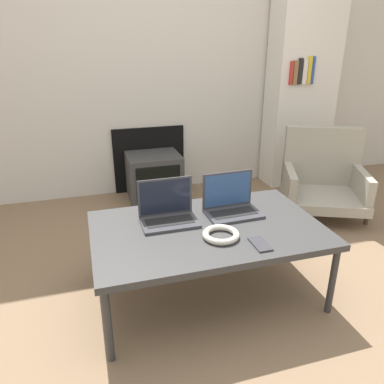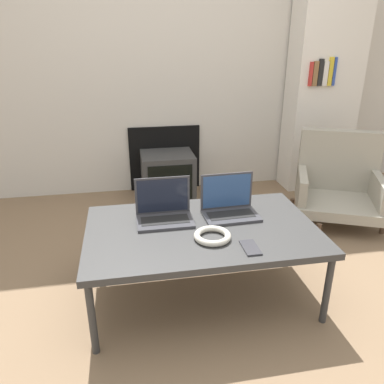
{
  "view_description": "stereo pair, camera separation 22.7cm",
  "coord_description": "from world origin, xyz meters",
  "px_view_note": "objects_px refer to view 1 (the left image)",
  "views": [
    {
      "loc": [
        -0.6,
        -1.5,
        1.39
      ],
      "look_at": [
        0.0,
        0.52,
        0.52
      ],
      "focal_mm": 35.0,
      "sensor_mm": 36.0,
      "label": 1
    },
    {
      "loc": [
        -0.38,
        -1.55,
        1.39
      ],
      "look_at": [
        0.0,
        0.52,
        0.52
      ],
      "focal_mm": 35.0,
      "sensor_mm": 36.0,
      "label": 2
    }
  ],
  "objects_px": {
    "laptop_right": "(231,204)",
    "tv": "(154,177)",
    "phone": "(260,244)",
    "armchair": "(322,177)",
    "laptop_left": "(168,212)",
    "headphones": "(221,235)"
  },
  "relations": [
    {
      "from": "laptop_right",
      "to": "headphones",
      "type": "relative_size",
      "value": 1.66
    },
    {
      "from": "laptop_left",
      "to": "headphones",
      "type": "relative_size",
      "value": 1.62
    },
    {
      "from": "laptop_right",
      "to": "tv",
      "type": "height_order",
      "value": "laptop_right"
    },
    {
      "from": "laptop_left",
      "to": "headphones",
      "type": "xyz_separation_m",
      "value": [
        0.22,
        -0.26,
        -0.04
      ]
    },
    {
      "from": "phone",
      "to": "armchair",
      "type": "bearing_deg",
      "value": 43.68
    },
    {
      "from": "laptop_right",
      "to": "headphones",
      "type": "xyz_separation_m",
      "value": [
        -0.16,
        -0.26,
        -0.04
      ]
    },
    {
      "from": "laptop_left",
      "to": "tv",
      "type": "height_order",
      "value": "laptop_left"
    },
    {
      "from": "phone",
      "to": "armchair",
      "type": "xyz_separation_m",
      "value": [
        1.09,
        1.04,
        -0.12
      ]
    },
    {
      "from": "laptop_right",
      "to": "tv",
      "type": "xyz_separation_m",
      "value": [
        -0.2,
        1.34,
        -0.28
      ]
    },
    {
      "from": "armchair",
      "to": "laptop_left",
      "type": "bearing_deg",
      "value": -132.65
    },
    {
      "from": "tv",
      "to": "laptop_left",
      "type": "bearing_deg",
      "value": -97.48
    },
    {
      "from": "headphones",
      "to": "armchair",
      "type": "distance_m",
      "value": 1.56
    },
    {
      "from": "phone",
      "to": "tv",
      "type": "xyz_separation_m",
      "value": [
        -0.2,
        1.73,
        -0.23
      ]
    },
    {
      "from": "laptop_right",
      "to": "tv",
      "type": "relative_size",
      "value": 0.68
    },
    {
      "from": "laptop_left",
      "to": "armchair",
      "type": "relative_size",
      "value": 0.39
    },
    {
      "from": "laptop_left",
      "to": "armchair",
      "type": "xyz_separation_m",
      "value": [
        1.47,
        0.65,
        -0.17
      ]
    },
    {
      "from": "armchair",
      "to": "tv",
      "type": "bearing_deg",
      "value": 175.39
    },
    {
      "from": "laptop_left",
      "to": "tv",
      "type": "xyz_separation_m",
      "value": [
        0.18,
        1.34,
        -0.28
      ]
    },
    {
      "from": "laptop_left",
      "to": "phone",
      "type": "xyz_separation_m",
      "value": [
        0.38,
        -0.39,
        -0.05
      ]
    },
    {
      "from": "laptop_right",
      "to": "phone",
      "type": "distance_m",
      "value": 0.39
    },
    {
      "from": "headphones",
      "to": "phone",
      "type": "distance_m",
      "value": 0.21
    },
    {
      "from": "laptop_left",
      "to": "laptop_right",
      "type": "bearing_deg",
      "value": 0.08
    }
  ]
}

